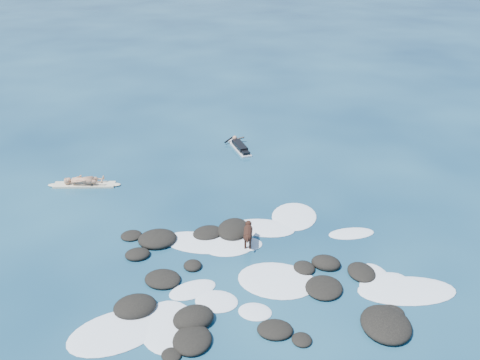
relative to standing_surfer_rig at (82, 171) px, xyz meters
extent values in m
plane|color=#0A2642|center=(5.81, -5.99, -0.73)|extent=(160.00, 160.00, 0.00)
ellipsoid|color=black|center=(5.25, -4.68, -0.65)|extent=(1.48, 1.40, 0.30)
ellipsoid|color=black|center=(8.79, -8.41, -0.65)|extent=(1.65, 1.70, 0.31)
ellipsoid|color=black|center=(2.39, -4.52, -0.68)|extent=(1.00, 0.97, 0.20)
ellipsoid|color=black|center=(3.91, -10.80, -0.68)|extent=(0.76, 0.77, 0.18)
ellipsoid|color=black|center=(10.25, -7.73, -0.65)|extent=(0.99, 1.20, 0.30)
ellipsoid|color=black|center=(3.61, -7.38, -0.65)|extent=(1.52, 1.44, 0.31)
ellipsoid|color=black|center=(10.15, -10.33, -0.62)|extent=(1.60, 1.81, 0.45)
ellipsoid|color=black|center=(6.24, -4.59, -0.62)|extent=(1.62, 1.84, 0.45)
ellipsoid|color=black|center=(6.90, -10.16, -0.65)|extent=(1.18, 1.03, 0.30)
ellipsoid|color=black|center=(4.62, -6.72, -0.66)|extent=(0.74, 0.77, 0.28)
ellipsoid|color=black|center=(9.19, -7.11, -0.63)|extent=(1.28, 1.19, 0.41)
ellipsoid|color=black|center=(4.50, -10.33, -0.64)|extent=(1.38, 1.49, 0.36)
ellipsoid|color=black|center=(4.56, -9.47, -0.59)|extent=(1.52, 1.39, 0.54)
ellipsoid|color=black|center=(7.59, -10.62, -0.68)|extent=(0.67, 0.70, 0.20)
ellipsoid|color=black|center=(2.70, -5.84, -0.65)|extent=(0.98, 0.87, 0.32)
ellipsoid|color=black|center=(3.38, -4.95, -0.62)|extent=(1.61, 1.49, 0.44)
ellipsoid|color=black|center=(8.40, -7.26, -0.66)|extent=(0.87, 0.94, 0.26)
ellipsoid|color=black|center=(2.80, -8.73, -0.61)|extent=(1.53, 1.38, 0.47)
ellipsoid|color=black|center=(10.55, -9.77, -0.68)|extent=(0.99, 0.94, 0.20)
ellipsoid|color=white|center=(6.44, -9.25, -0.72)|extent=(1.28, 1.17, 0.12)
ellipsoid|color=white|center=(7.43, -4.45, -0.72)|extent=(2.71, 1.97, 0.12)
ellipsoid|color=white|center=(5.99, -5.52, -0.72)|extent=(2.11, 1.68, 0.12)
ellipsoid|color=white|center=(11.43, -8.77, -0.72)|extent=(3.30, 1.72, 0.12)
ellipsoid|color=white|center=(5.31, -8.63, -0.72)|extent=(1.64, 1.47, 0.12)
ellipsoid|color=white|center=(3.83, -9.61, -0.72)|extent=(1.83, 2.48, 0.12)
ellipsoid|color=white|center=(7.36, -7.77, -0.72)|extent=(3.15, 2.79, 0.12)
ellipsoid|color=white|center=(4.86, -5.20, -0.72)|extent=(3.01, 2.28, 0.12)
ellipsoid|color=white|center=(10.88, -8.53, -0.72)|extent=(1.83, 1.69, 0.12)
ellipsoid|color=white|center=(2.32, -9.67, -0.72)|extent=(3.34, 2.75, 0.12)
ellipsoid|color=white|center=(8.78, -3.71, -0.72)|extent=(2.41, 2.71, 0.12)
ellipsoid|color=white|center=(4.58, -7.97, -0.72)|extent=(1.83, 1.46, 0.12)
ellipsoid|color=white|center=(10.83, -8.26, -0.72)|extent=(1.92, 1.37, 0.12)
ellipsoid|color=white|center=(10.61, -8.08, -0.72)|extent=(1.21, 1.89, 0.12)
ellipsoid|color=white|center=(10.68, -5.22, -0.72)|extent=(1.85, 0.95, 0.12)
ellipsoid|color=white|center=(6.66, -5.53, -0.72)|extent=(1.10, 0.90, 0.12)
cube|color=beige|center=(0.00, 0.00, -0.68)|extent=(2.74, 0.81, 0.09)
ellipsoid|color=beige|center=(1.34, -0.13, -0.68)|extent=(0.57, 0.36, 0.10)
ellipsoid|color=beige|center=(-1.34, 0.13, -0.68)|extent=(0.57, 0.36, 0.10)
imported|color=tan|center=(0.00, 0.00, 0.24)|extent=(0.48, 0.68, 1.75)
cube|color=silver|center=(7.35, 3.37, -0.68)|extent=(1.01, 2.33, 0.08)
ellipsoid|color=silver|center=(7.10, 4.48, -0.68)|extent=(0.38, 0.54, 0.08)
cube|color=black|center=(7.35, 3.37, -0.52)|extent=(0.71, 1.45, 0.23)
sphere|color=#AB755A|center=(7.17, 4.15, -0.40)|extent=(0.28, 0.28, 0.24)
cylinder|color=black|center=(6.86, 4.24, -0.53)|extent=(0.52, 0.41, 0.26)
cylinder|color=black|center=(7.42, 4.37, -0.53)|extent=(0.58, 0.19, 0.26)
cube|color=black|center=(7.53, 2.62, -0.56)|extent=(0.47, 0.63, 0.14)
cylinder|color=black|center=(6.66, -5.63, -0.18)|extent=(0.41, 0.69, 0.31)
sphere|color=black|center=(6.71, -5.34, -0.18)|extent=(0.38, 0.38, 0.33)
sphere|color=black|center=(6.62, -5.91, -0.18)|extent=(0.34, 0.34, 0.30)
sphere|color=black|center=(6.74, -5.15, -0.07)|extent=(0.27, 0.27, 0.24)
cone|color=black|center=(6.76, -5.01, -0.08)|extent=(0.14, 0.16, 0.12)
cone|color=black|center=(6.68, -5.15, 0.03)|extent=(0.12, 0.09, 0.11)
cone|color=black|center=(6.80, -5.17, 0.03)|extent=(0.12, 0.09, 0.11)
cylinder|color=black|center=(6.62, -5.39, -0.52)|extent=(0.09, 0.09, 0.43)
cylinder|color=black|center=(6.78, -5.42, -0.52)|extent=(0.09, 0.09, 0.43)
cylinder|color=black|center=(6.55, -5.83, -0.52)|extent=(0.09, 0.09, 0.43)
cylinder|color=black|center=(6.71, -5.86, -0.52)|extent=(0.09, 0.09, 0.43)
cylinder|color=black|center=(6.60, -6.06, -0.12)|extent=(0.10, 0.31, 0.18)
camera|label=1|loc=(4.59, -21.90, 10.09)|focal=40.00mm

